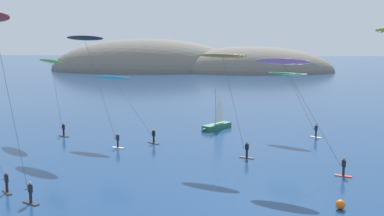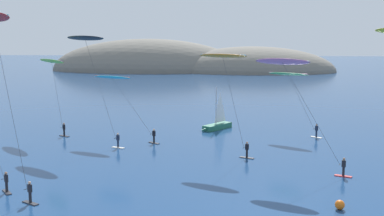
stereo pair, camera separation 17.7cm
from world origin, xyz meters
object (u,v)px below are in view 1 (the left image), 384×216
(kitesurfer_black, at_px, (87,45))
(kitesurfer_cyan, at_px, (116,83))
(kitesurfer_green, at_px, (290,79))
(sailboat_near, at_px, (215,125))
(kitesurfer_orange, at_px, (225,65))
(marker_buoy, at_px, (340,205))
(kitesurfer_lime, at_px, (52,66))
(kitesurfer_pink, at_px, (288,71))

(kitesurfer_black, relative_size, kitesurfer_cyan, 1.44)
(kitesurfer_green, bearing_deg, sailboat_near, 165.91)
(kitesurfer_orange, bearing_deg, marker_buoy, -61.09)
(sailboat_near, height_order, kitesurfer_orange, kitesurfer_orange)
(kitesurfer_lime, bearing_deg, kitesurfer_green, 4.01)
(kitesurfer_orange, relative_size, kitesurfer_lime, 1.11)
(kitesurfer_green, height_order, kitesurfer_black, kitesurfer_black)
(kitesurfer_black, bearing_deg, kitesurfer_green, 15.83)
(kitesurfer_lime, bearing_deg, kitesurfer_pink, -27.51)
(marker_buoy, bearing_deg, kitesurfer_green, 90.81)
(sailboat_near, relative_size, kitesurfer_black, 0.46)
(kitesurfer_orange, distance_m, kitesurfer_pink, 7.45)
(kitesurfer_pink, distance_m, kitesurfer_lime, 31.17)
(kitesurfer_green, height_order, marker_buoy, kitesurfer_green)
(kitesurfer_black, relative_size, marker_buoy, 17.89)
(kitesurfer_cyan, bearing_deg, kitesurfer_orange, -28.36)
(kitesurfer_black, xyz_separation_m, kitesurfer_lime, (-5.97, 4.70, -2.74))
(kitesurfer_green, bearing_deg, kitesurfer_orange, -124.45)
(kitesurfer_green, height_order, kitesurfer_orange, kitesurfer_orange)
(sailboat_near, distance_m, kitesurfer_lime, 22.46)
(kitesurfer_cyan, relative_size, marker_buoy, 12.45)
(kitesurfer_orange, height_order, kitesurfer_lime, kitesurfer_orange)
(kitesurfer_cyan, height_order, marker_buoy, kitesurfer_cyan)
(kitesurfer_lime, bearing_deg, kitesurfer_black, -38.20)
(kitesurfer_green, distance_m, kitesurfer_cyan, 21.74)
(kitesurfer_green, relative_size, kitesurfer_lime, 0.82)
(kitesurfer_green, height_order, kitesurfer_lime, kitesurfer_lime)
(kitesurfer_black, distance_m, marker_buoy, 33.68)
(kitesurfer_black, height_order, kitesurfer_pink, kitesurfer_black)
(kitesurfer_orange, relative_size, kitesurfer_pink, 1.02)
(kitesurfer_green, xyz_separation_m, kitesurfer_lime, (-29.96, -2.10, 1.61))
(marker_buoy, bearing_deg, kitesurfer_orange, 118.91)
(kitesurfer_lime, distance_m, marker_buoy, 40.28)
(kitesurfer_cyan, bearing_deg, kitesurfer_pink, -31.78)
(kitesurfer_black, height_order, kitesurfer_cyan, kitesurfer_black)
(kitesurfer_pink, xyz_separation_m, marker_buoy, (2.70, -10.77, -8.82))
(kitesurfer_green, xyz_separation_m, kitesurfer_black, (-23.99, -6.80, 4.35))
(kitesurfer_orange, height_order, kitesurfer_pink, kitesurfer_orange)
(sailboat_near, height_order, kitesurfer_pink, kitesurfer_pink)
(kitesurfer_lime, xyz_separation_m, marker_buoy, (30.34, -25.16, -8.27))
(kitesurfer_black, distance_m, kitesurfer_cyan, 5.68)
(kitesurfer_cyan, relative_size, kitesurfer_pink, 0.83)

